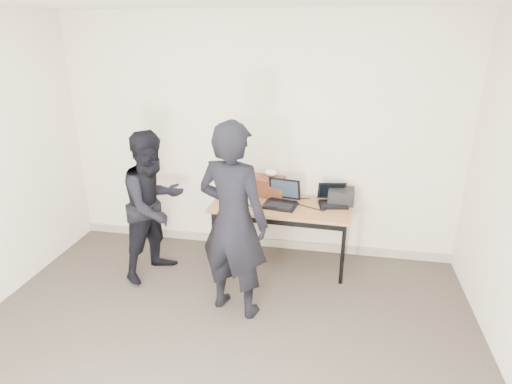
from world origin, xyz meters
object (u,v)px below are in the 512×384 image
(laptop_right, at_px, (332,200))
(equipment_box, at_px, (341,196))
(leather_satchel, at_px, (268,186))
(person_observer, at_px, (154,205))
(desk, at_px, (281,210))
(laptop_center, at_px, (282,199))
(laptop_beige, at_px, (236,198))
(person_typist, at_px, (233,221))

(laptop_right, height_order, equipment_box, laptop_right)
(leather_satchel, distance_m, person_observer, 1.27)
(desk, distance_m, person_observer, 1.35)
(laptop_right, relative_size, person_observer, 0.22)
(laptop_center, distance_m, person_observer, 1.35)
(laptop_beige, relative_size, person_typist, 0.19)
(desk, height_order, laptop_beige, laptop_beige)
(desk, height_order, laptop_right, laptop_right)
(leather_satchel, height_order, person_observer, person_observer)
(laptop_center, distance_m, laptop_right, 0.55)
(equipment_box, distance_m, person_observer, 2.00)
(laptop_center, height_order, person_observer, person_observer)
(person_typist, relative_size, person_observer, 1.16)
(laptop_right, bearing_deg, desk, -175.34)
(laptop_beige, xyz_separation_m, person_typist, (0.18, -0.88, 0.14))
(laptop_right, distance_m, person_typist, 1.35)
(leather_satchel, distance_m, person_typist, 1.14)
(desk, xyz_separation_m, equipment_box, (0.63, 0.19, 0.14))
(laptop_center, height_order, leather_satchel, laptop_center)
(leather_satchel, relative_size, equipment_box, 1.38)
(laptop_right, xyz_separation_m, person_typist, (-0.85, -1.04, 0.14))
(desk, relative_size, laptop_center, 3.81)
(equipment_box, xyz_separation_m, person_observer, (-1.90, -0.60, -0.01))
(person_typist, distance_m, person_observer, 1.09)
(laptop_beige, distance_m, leather_satchel, 0.41)
(laptop_beige, relative_size, laptop_right, 1.00)
(laptop_right, bearing_deg, equipment_box, 20.18)
(desk, xyz_separation_m, laptop_center, (0.00, 0.02, 0.12))
(laptop_right, xyz_separation_m, person_observer, (-1.82, -0.55, 0.02))
(leather_satchel, bearing_deg, person_typist, -89.04)
(leather_satchel, bearing_deg, desk, -44.20)
(desk, distance_m, laptop_center, 0.12)
(laptop_beige, relative_size, laptop_center, 0.87)
(leather_satchel, relative_size, person_observer, 0.24)
(desk, xyz_separation_m, leather_satchel, (-0.18, 0.23, 0.19))
(laptop_right, bearing_deg, person_observer, -172.93)
(laptop_center, xyz_separation_m, person_observer, (-1.28, -0.44, 0.01))
(laptop_center, distance_m, leather_satchel, 0.28)
(laptop_beige, xyz_separation_m, equipment_box, (1.12, 0.21, 0.03))
(person_observer, bearing_deg, laptop_center, -45.39)
(laptop_center, bearing_deg, equipment_box, 24.70)
(laptop_beige, bearing_deg, laptop_right, 0.83)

